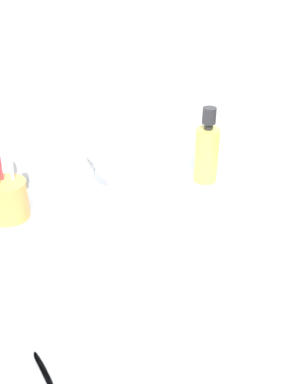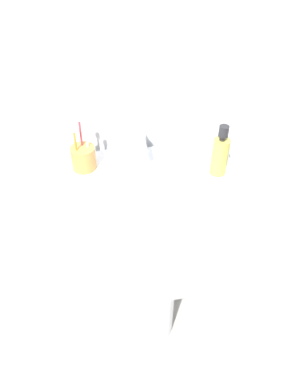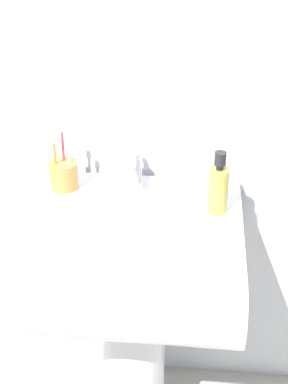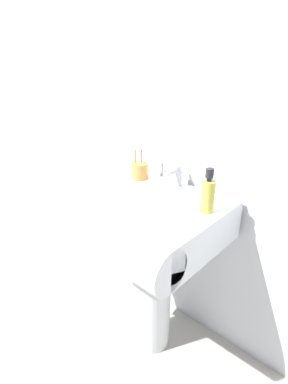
# 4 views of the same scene
# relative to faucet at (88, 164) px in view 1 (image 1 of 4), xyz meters

# --- Properties ---
(wall_back) EXTENTS (5.00, 0.05, 2.40)m
(wall_back) POSITION_rel_faucet_xyz_m (0.02, 0.11, 0.29)
(wall_back) COLOR silver
(wall_back) RESTS_ON ground
(sink_pedestal) EXTENTS (0.20, 0.20, 0.68)m
(sink_pedestal) POSITION_rel_faucet_xyz_m (0.02, -0.19, -0.57)
(sink_pedestal) COLOR white
(sink_pedestal) RESTS_ON ground
(sink_basin) EXTENTS (0.61, 0.60, 0.18)m
(sink_basin) POSITION_rel_faucet_xyz_m (0.02, -0.26, -0.15)
(sink_basin) COLOR white
(sink_basin) RESTS_ON sink_pedestal
(faucet) EXTENTS (0.04, 0.13, 0.10)m
(faucet) POSITION_rel_faucet_xyz_m (0.00, 0.00, 0.00)
(faucet) COLOR #B7B7BC
(faucet) RESTS_ON sink_basin
(toothbrush_cup) EXTENTS (0.09, 0.09, 0.20)m
(toothbrush_cup) POSITION_rel_faucet_xyz_m (-0.21, -0.04, -0.01)
(toothbrush_cup) COLOR #D19347
(toothbrush_cup) RESTS_ON sink_basin
(soap_bottle) EXTENTS (0.06, 0.06, 0.19)m
(soap_bottle) POSITION_rel_faucet_xyz_m (0.25, -0.13, 0.02)
(soap_bottle) COLOR gold
(soap_bottle) RESTS_ON sink_basin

